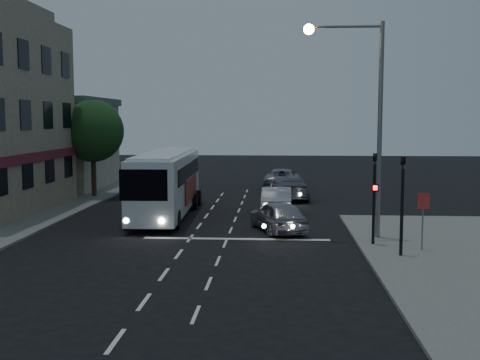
# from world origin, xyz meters

# --- Properties ---
(ground) EXTENTS (120.00, 120.00, 0.00)m
(ground) POSITION_xyz_m (0.00, 0.00, 0.00)
(ground) COLOR black
(road_markings) EXTENTS (8.00, 30.55, 0.01)m
(road_markings) POSITION_xyz_m (1.29, 3.31, 0.00)
(road_markings) COLOR silver
(road_markings) RESTS_ON ground
(tour_bus) EXTENTS (2.67, 11.12, 3.39)m
(tour_bus) POSITION_xyz_m (-2.08, 7.88, 1.84)
(tour_bus) COLOR white
(tour_bus) RESTS_ON ground
(car_suv) EXTENTS (2.97, 4.55, 1.44)m
(car_suv) POSITION_xyz_m (3.79, 3.80, 0.72)
(car_suv) COLOR #9F9EAB
(car_suv) RESTS_ON ground
(car_sedan_a) EXTENTS (1.62, 4.50, 1.48)m
(car_sedan_a) POSITION_xyz_m (3.71, 8.84, 0.74)
(car_sedan_a) COLOR #9B9DA7
(car_sedan_a) RESTS_ON ground
(car_sedan_b) EXTENTS (2.81, 5.40, 1.50)m
(car_sedan_b) POSITION_xyz_m (4.51, 15.02, 0.75)
(car_sedan_b) COLOR slate
(car_sedan_b) RESTS_ON ground
(car_sedan_c) EXTENTS (2.70, 5.50, 1.50)m
(car_sedan_c) POSITION_xyz_m (4.10, 20.37, 0.75)
(car_sedan_c) COLOR gray
(car_sedan_c) RESTS_ON ground
(traffic_signal_main) EXTENTS (0.25, 0.35, 4.10)m
(traffic_signal_main) POSITION_xyz_m (7.60, 0.78, 2.42)
(traffic_signal_main) COLOR black
(traffic_signal_main) RESTS_ON sidewalk_near
(traffic_signal_side) EXTENTS (0.18, 0.15, 4.10)m
(traffic_signal_side) POSITION_xyz_m (8.30, -1.20, 2.42)
(traffic_signal_side) COLOR black
(traffic_signal_side) RESTS_ON sidewalk_near
(regulatory_sign) EXTENTS (0.45, 0.12, 2.20)m
(regulatory_sign) POSITION_xyz_m (9.30, -0.24, 1.60)
(regulatory_sign) COLOR slate
(regulatory_sign) RESTS_ON sidewalk_near
(streetlight) EXTENTS (3.32, 0.44, 9.00)m
(streetlight) POSITION_xyz_m (7.34, 2.20, 5.73)
(streetlight) COLOR slate
(streetlight) RESTS_ON sidewalk_near
(low_building_north) EXTENTS (9.40, 9.40, 6.50)m
(low_building_north) POSITION_xyz_m (-13.50, 20.00, 3.39)
(low_building_north) COLOR gray
(low_building_north) RESTS_ON sidewalk_far
(street_tree) EXTENTS (4.00, 4.00, 6.20)m
(street_tree) POSITION_xyz_m (-8.21, 15.02, 4.50)
(street_tree) COLOR black
(street_tree) RESTS_ON sidewalk_far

